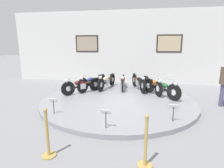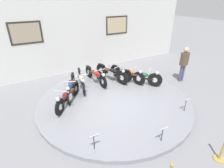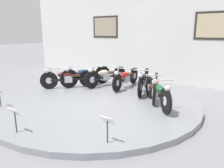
% 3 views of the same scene
% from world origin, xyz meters
% --- Properties ---
extents(ground_plane, '(60.00, 60.00, 0.00)m').
position_xyz_m(ground_plane, '(0.00, 0.00, 0.00)').
color(ground_plane, gray).
extents(display_platform, '(5.92, 5.92, 0.14)m').
position_xyz_m(display_platform, '(0.00, 0.00, 0.07)').
color(display_platform, gray).
rests_on(display_platform, ground_plane).
extents(back_wall, '(14.00, 0.22, 4.19)m').
position_xyz_m(back_wall, '(0.00, 3.93, 2.10)').
color(back_wall, silver).
rests_on(back_wall, ground_plane).
extents(motorcycle_maroon, '(1.34, 1.50, 0.78)m').
position_xyz_m(motorcycle_maroon, '(-1.69, 0.51, 0.51)').
color(motorcycle_maroon, black).
rests_on(motorcycle_maroon, display_platform).
extents(motorcycle_blue, '(0.89, 1.86, 0.81)m').
position_xyz_m(motorcycle_blue, '(-1.38, 1.11, 0.53)').
color(motorcycle_blue, black).
rests_on(motorcycle_blue, display_platform).
extents(motorcycle_cream, '(0.62, 1.94, 0.79)m').
position_xyz_m(motorcycle_cream, '(-0.77, 1.54, 0.52)').
color(motorcycle_cream, black).
rests_on(motorcycle_cream, display_platform).
extents(motorcycle_red, '(0.54, 1.95, 0.78)m').
position_xyz_m(motorcycle_red, '(0.00, 1.69, 0.51)').
color(motorcycle_red, black).
rests_on(motorcycle_red, display_platform).
extents(motorcycle_black, '(0.71, 1.95, 0.81)m').
position_xyz_m(motorcycle_black, '(0.77, 1.54, 0.53)').
color(motorcycle_black, black).
rests_on(motorcycle_black, display_platform).
extents(motorcycle_orange, '(0.78, 1.88, 0.79)m').
position_xyz_m(motorcycle_orange, '(1.37, 1.11, 0.52)').
color(motorcycle_orange, black).
rests_on(motorcycle_orange, display_platform).
extents(motorcycle_green, '(1.36, 1.54, 0.80)m').
position_xyz_m(motorcycle_green, '(1.69, 0.51, 0.53)').
color(motorcycle_green, black).
rests_on(motorcycle_green, display_platform).
extents(info_placard_front_left, '(0.26, 0.11, 0.51)m').
position_xyz_m(info_placard_front_left, '(-1.75, -1.94, 0.50)').
color(info_placard_front_left, '#333338').
rests_on(info_placard_front_left, display_platform).
extents(info_placard_front_centre, '(0.26, 0.11, 0.51)m').
position_xyz_m(info_placard_front_centre, '(0.00, -2.61, 0.50)').
color(info_placard_front_centre, '#333338').
rests_on(info_placard_front_centre, display_platform).
extents(info_placard_front_right, '(0.26, 0.11, 0.51)m').
position_xyz_m(info_placard_front_right, '(1.75, -1.94, 0.50)').
color(info_placard_front_right, '#333338').
rests_on(info_placard_front_right, display_platform).
extents(stanchion_post_left_of_entry, '(0.28, 0.28, 1.02)m').
position_xyz_m(stanchion_post_left_of_entry, '(-0.95, -3.74, 0.34)').
color(stanchion_post_left_of_entry, tan).
rests_on(stanchion_post_left_of_entry, ground_plane).
extents(stanchion_post_right_of_entry, '(0.28, 0.28, 1.02)m').
position_xyz_m(stanchion_post_right_of_entry, '(0.95, -3.74, 0.34)').
color(stanchion_post_right_of_entry, tan).
rests_on(stanchion_post_right_of_entry, ground_plane).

